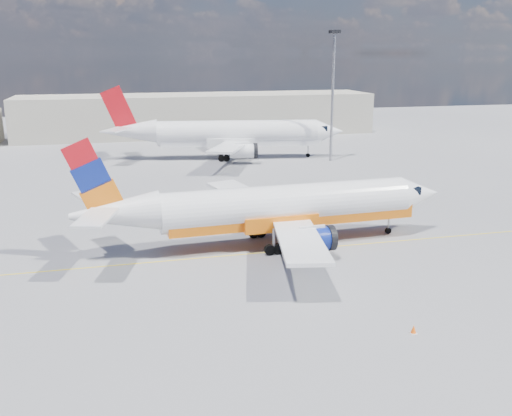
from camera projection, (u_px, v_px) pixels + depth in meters
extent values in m
plane|color=slate|center=(281.00, 265.00, 44.38)|extent=(240.00, 240.00, 0.00)
cube|color=yellow|center=(271.00, 252.00, 47.18)|extent=(70.00, 0.15, 0.01)
cube|color=beige|center=(198.00, 115.00, 114.66)|extent=(70.00, 14.00, 8.00)
cylinder|color=white|center=(287.00, 204.00, 48.37)|extent=(21.74, 4.27, 3.34)
cone|color=white|center=(419.00, 194.00, 51.92)|extent=(4.07, 3.51, 3.34)
cone|color=white|center=(115.00, 213.00, 44.33)|extent=(7.01, 3.47, 3.17)
cube|color=black|center=(406.00, 189.00, 51.39)|extent=(1.77, 2.33, 0.69)
cube|color=orange|center=(292.00, 216.00, 48.80)|extent=(21.72, 3.68, 1.18)
cube|color=white|center=(248.00, 197.00, 54.55)|extent=(6.36, 12.20, 0.79)
cube|color=white|center=(300.00, 240.00, 41.84)|extent=(5.44, 12.18, 0.79)
cylinder|color=navy|center=(276.00, 211.00, 53.07)|extent=(3.61, 2.02, 1.87)
cylinder|color=navy|center=(312.00, 240.00, 44.90)|extent=(3.61, 2.02, 1.87)
cylinder|color=black|center=(292.00, 210.00, 53.51)|extent=(0.58, 2.08, 2.06)
cylinder|color=black|center=(330.00, 238.00, 45.33)|extent=(0.58, 2.08, 2.06)
cube|color=orange|center=(92.00, 177.00, 43.13)|extent=(4.62, 0.49, 6.13)
cube|color=white|center=(94.00, 197.00, 46.66)|extent=(3.74, 5.36, 0.18)
cube|color=white|center=(96.00, 218.00, 40.84)|extent=(3.40, 5.31, 0.18)
cylinder|color=gray|center=(389.00, 221.00, 51.70)|extent=(0.18, 0.18, 2.06)
cylinder|color=black|center=(388.00, 231.00, 51.95)|extent=(0.56, 0.26, 0.55)
cylinder|color=black|center=(257.00, 233.00, 50.82)|extent=(0.90, 0.41, 0.88)
cylinder|color=black|center=(274.00, 250.00, 46.46)|extent=(0.90, 0.41, 0.88)
cylinder|color=white|center=(237.00, 133.00, 88.35)|extent=(24.90, 7.57, 3.80)
cone|color=white|center=(329.00, 131.00, 89.65)|extent=(5.01, 4.45, 3.80)
cone|color=white|center=(131.00, 131.00, 86.80)|extent=(8.29, 4.78, 3.61)
cube|color=black|center=(320.00, 128.00, 89.35)|extent=(2.28, 2.84, 0.78)
cube|color=white|center=(241.00, 141.00, 88.74)|extent=(24.79, 6.91, 1.34)
cube|color=white|center=(225.00, 132.00, 95.98)|extent=(4.75, 13.69, 0.90)
cube|color=white|center=(229.00, 147.00, 80.94)|extent=(8.52, 13.76, 0.90)
cylinder|color=white|center=(239.00, 141.00, 93.78)|extent=(4.31, 2.72, 2.13)
cylinder|color=white|center=(243.00, 151.00, 84.11)|extent=(4.31, 2.72, 2.13)
cylinder|color=black|center=(250.00, 141.00, 93.94)|extent=(0.92, 2.41, 2.35)
cylinder|color=black|center=(255.00, 151.00, 84.27)|extent=(0.92, 2.41, 2.35)
cube|color=red|center=(119.00, 109.00, 85.75)|extent=(5.24, 1.15, 6.98)
cube|color=white|center=(123.00, 124.00, 89.89)|extent=(3.31, 5.91, 0.20)
cube|color=white|center=(116.00, 130.00, 83.02)|extent=(4.73, 6.10, 0.20)
cylinder|color=gray|center=(308.00, 148.00, 90.04)|extent=(0.23, 0.23, 2.35)
cylinder|color=black|center=(308.00, 155.00, 90.32)|extent=(0.66, 0.36, 0.63)
cylinder|color=black|center=(223.00, 152.00, 91.65)|extent=(1.06, 0.58, 1.01)
cylinder|color=black|center=(224.00, 158.00, 86.49)|extent=(1.06, 0.58, 1.01)
cube|color=white|center=(413.00, 333.00, 33.48)|extent=(0.38, 0.38, 0.04)
cone|color=#FF5A0A|center=(414.00, 329.00, 33.41)|extent=(0.33, 0.33, 0.50)
cylinder|color=gray|center=(332.00, 99.00, 84.94)|extent=(0.41, 0.41, 18.65)
cube|color=black|center=(335.00, 32.00, 82.42)|extent=(1.40, 1.40, 0.47)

